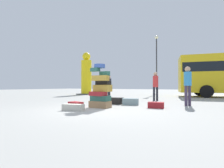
# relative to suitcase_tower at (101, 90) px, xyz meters

# --- Properties ---
(ground_plane) EXTENTS (80.00, 80.00, 0.00)m
(ground_plane) POSITION_rel_suitcase_tower_xyz_m (0.16, -0.57, -0.66)
(ground_plane) COLOR #9E9E99
(suitcase_tower) EXTENTS (0.83, 0.62, 1.67)m
(suitcase_tower) POSITION_rel_suitcase_tower_xyz_m (0.00, 0.00, 0.00)
(suitcase_tower) COLOR olive
(suitcase_tower) RESTS_ON ground
(suitcase_maroon_foreground_near) EXTENTS (0.62, 0.41, 0.22)m
(suitcase_maroon_foreground_near) POSITION_rel_suitcase_tower_xyz_m (1.88, 0.91, -0.55)
(suitcase_maroon_foreground_near) COLOR maroon
(suitcase_maroon_foreground_near) RESTS_ON ground
(suitcase_cream_behind_tower) EXTENTS (0.77, 0.43, 0.21)m
(suitcase_cream_behind_tower) POSITION_rel_suitcase_tower_xyz_m (-0.39, -1.09, -0.56)
(suitcase_cream_behind_tower) COLOR beige
(suitcase_cream_behind_tower) RESTS_ON ground
(suitcase_maroon_right_side) EXTENTS (0.65, 0.44, 0.20)m
(suitcase_maroon_right_side) POSITION_rel_suitcase_tower_xyz_m (-0.98, -0.32, -0.56)
(suitcase_maroon_right_side) COLOR maroon
(suitcase_maroon_right_side) RESTS_ON ground
(suitcase_black_white_trunk) EXTENTS (0.64, 0.52, 0.30)m
(suitcase_black_white_trunk) POSITION_rel_suitcase_tower_xyz_m (-0.08, 1.40, -0.52)
(suitcase_black_white_trunk) COLOR black
(suitcase_black_white_trunk) RESTS_ON ground
(suitcase_slate_left_side) EXTENTS (0.75, 0.50, 0.29)m
(suitcase_slate_left_side) POSITION_rel_suitcase_tower_xyz_m (0.64, 1.40, -0.52)
(suitcase_slate_left_side) COLOR gray
(suitcase_slate_left_side) RESTS_ON ground
(person_bearded_onlooker) EXTENTS (0.30, 0.33, 1.56)m
(person_bearded_onlooker) POSITION_rel_suitcase_tower_xyz_m (-2.12, 4.18, 0.26)
(person_bearded_onlooker) COLOR black
(person_bearded_onlooker) RESTS_ON ground
(person_tourist_with_camera) EXTENTS (0.30, 0.31, 1.64)m
(person_tourist_with_camera) POSITION_rel_suitcase_tower_xyz_m (2.85, 2.26, 0.32)
(person_tourist_with_camera) COLOR #3F334C
(person_tourist_with_camera) RESTS_ON ground
(person_passerby_in_red) EXTENTS (0.30, 0.30, 1.62)m
(person_passerby_in_red) POSITION_rel_suitcase_tower_xyz_m (1.04, 4.00, 0.30)
(person_passerby_in_red) COLOR black
(person_passerby_in_red) RESTS_ON ground
(yellow_dummy_statue) EXTENTS (1.42, 1.42, 4.18)m
(yellow_dummy_statue) POSITION_rel_suitcase_tower_xyz_m (-6.84, 7.71, 1.19)
(yellow_dummy_statue) COLOR yellow
(yellow_dummy_statue) RESTS_ON ground
(lamp_post) EXTENTS (0.36, 0.36, 6.01)m
(lamp_post) POSITION_rel_suitcase_tower_xyz_m (-0.92, 11.64, 3.27)
(lamp_post) COLOR #333338
(lamp_post) RESTS_ON ground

